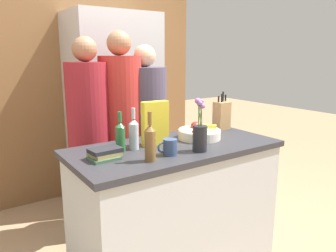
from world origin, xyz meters
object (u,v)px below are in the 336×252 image
object	(u,v)px
bottle_wine	(120,136)
person_in_red_tee	(146,127)
refrigerator	(114,109)
bottle_oil	(134,133)
knife_block	(222,115)
bottle_vinegar	(150,142)
fruit_bowl	(199,133)
book_stack	(105,154)
flower_vase	(200,135)
coffee_mug	(170,147)
person_at_sink	(89,129)
cereal_box	(155,123)
person_in_blue	(121,122)

from	to	relation	value
bottle_wine	person_in_red_tee	bearing A→B (deg)	47.91
refrigerator	bottle_oil	distance (m)	1.34
knife_block	bottle_vinegar	size ratio (longest dim) A/B	1.07
fruit_bowl	book_stack	distance (m)	0.78
knife_block	flower_vase	world-z (taller)	flower_vase
refrigerator	person_in_red_tee	bearing A→B (deg)	-90.82
person_in_red_tee	flower_vase	bearing A→B (deg)	-95.21
coffee_mug	bottle_oil	size ratio (longest dim) A/B	0.47
bottle_wine	bottle_vinegar	bearing A→B (deg)	-78.38
bottle_wine	person_at_sink	bearing A→B (deg)	88.08
knife_block	bottle_oil	xyz separation A→B (m)	(-0.89, -0.12, -0.01)
fruit_bowl	flower_vase	size ratio (longest dim) A/B	0.92
cereal_box	bottle_vinegar	world-z (taller)	cereal_box
flower_vase	cereal_box	world-z (taller)	flower_vase
book_stack	person_at_sink	distance (m)	0.72
bottle_wine	person_at_sink	xyz separation A→B (m)	(0.02, 0.61, -0.08)
book_stack	person_in_red_tee	distance (m)	0.96
knife_block	cereal_box	bearing A→B (deg)	-171.70
bottle_wine	person_in_red_tee	distance (m)	0.80
knife_block	coffee_mug	bearing A→B (deg)	-155.36
fruit_bowl	person_in_blue	size ratio (longest dim) A/B	0.19
knife_block	person_in_blue	distance (m)	0.84
person_at_sink	bottle_oil	bearing A→B (deg)	-64.07
bottle_vinegar	book_stack	bearing A→B (deg)	137.61
coffee_mug	person_in_red_tee	bearing A→B (deg)	69.19
bottle_oil	refrigerator	bearing A→B (deg)	70.35
refrigerator	bottle_vinegar	bearing A→B (deg)	-107.69
fruit_bowl	book_stack	xyz separation A→B (m)	(-0.78, -0.06, -0.01)
knife_block	bottle_wine	bearing A→B (deg)	-173.45
knife_block	flower_vase	bearing A→B (deg)	-144.94
bottle_wine	fruit_bowl	bearing A→B (deg)	-2.67
bottle_vinegar	person_in_blue	world-z (taller)	person_in_blue
refrigerator	bottle_wine	size ratio (longest dim) A/B	7.37
person_at_sink	book_stack	bearing A→B (deg)	-84.33
fruit_bowl	bottle_wine	size ratio (longest dim) A/B	1.22
person_at_sink	flower_vase	bearing A→B (deg)	-46.57
knife_block	person_in_red_tee	size ratio (longest dim) A/B	0.20
book_stack	person_at_sink	xyz separation A→B (m)	(0.17, 0.70, -0.01)
bottle_vinegar	person_at_sink	distance (m)	0.89
book_stack	cereal_box	bearing A→B (deg)	13.06
bottle_vinegar	bottle_wine	size ratio (longest dim) A/B	1.13
fruit_bowl	cereal_box	world-z (taller)	cereal_box
fruit_bowl	bottle_oil	world-z (taller)	bottle_oil
fruit_bowl	coffee_mug	bearing A→B (deg)	-152.85
coffee_mug	book_stack	bearing A→B (deg)	157.50
fruit_bowl	person_in_red_tee	distance (m)	0.63
book_stack	bottle_vinegar	bearing A→B (deg)	-42.39
fruit_bowl	bottle_vinegar	size ratio (longest dim) A/B	1.08
bottle_oil	person_in_red_tee	size ratio (longest dim) A/B	0.17
bottle_vinegar	person_in_blue	xyz separation A→B (m)	(0.25, 0.88, -0.06)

